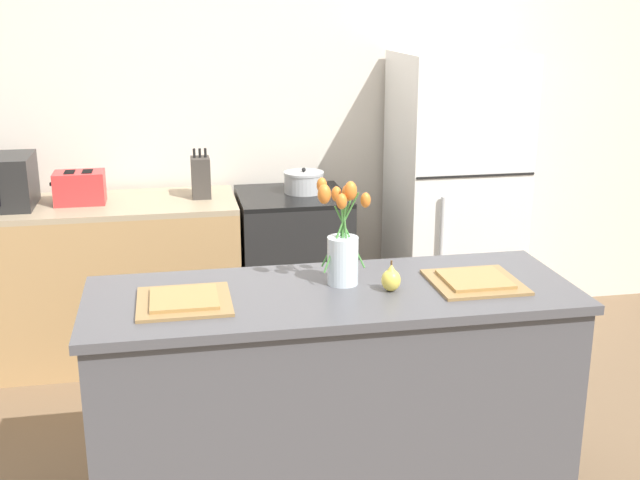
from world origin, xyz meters
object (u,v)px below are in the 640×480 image
pear_figurine (391,279)px  stove_range (293,270)px  plate_setting_left (184,300)px  knife_block (201,177)px  cooking_pot (304,182)px  flower_vase (342,245)px  plate_setting_right (475,281)px  refrigerator (454,198)px  toaster (80,188)px

pear_figurine → stove_range: bearing=93.8°
stove_range → plate_setting_left: plate_setting_left is taller
plate_setting_left → knife_block: size_ratio=1.22×
stove_range → cooking_pot: 0.51m
flower_vase → plate_setting_right: size_ratio=1.22×
cooking_pot → knife_block: size_ratio=0.83×
knife_block → stove_range: bearing=-3.2°
pear_figurine → plate_setting_right: (0.33, 0.02, -0.04)m
refrigerator → plate_setting_right: size_ratio=5.05×
stove_range → refrigerator: bearing=0.0°
toaster → knife_block: knife_block is taller
cooking_pot → plate_setting_right: bearing=-77.5°
flower_vase → cooking_pot: bearing=85.5°
stove_range → pear_figurine: bearing=-86.2°
refrigerator → plate_setting_left: bearing=-134.3°
refrigerator → cooking_pot: (-0.88, 0.03, 0.12)m
flower_vase → toaster: (-1.09, 1.54, -0.08)m
pear_figurine → knife_block: knife_block is taller
pear_figurine → refrigerator: bearing=62.9°
refrigerator → knife_block: (-1.45, 0.03, 0.18)m
flower_vase → plate_setting_left: bearing=-170.9°
refrigerator → toaster: (-2.09, 0.01, 0.15)m
plate_setting_left → cooking_pot: bearing=66.8°
plate_setting_left → knife_block: (0.14, 1.65, 0.09)m
stove_range → plate_setting_left: bearing=-111.5°
plate_setting_right → cooking_pot: (-0.37, 1.66, 0.04)m
refrigerator → pear_figurine: (-0.84, -1.64, 0.13)m
pear_figurine → plate_setting_right: bearing=2.6°
stove_range → refrigerator: 1.02m
plate_setting_right → toaster: (-1.58, 1.63, 0.06)m
plate_setting_left → knife_block: 1.66m
plate_setting_left → refrigerator: bearing=45.7°
pear_figurine → cooking_pot: size_ratio=0.52×
toaster → stove_range: bearing=-0.3°
plate_setting_right → knife_block: bearing=119.6°
toaster → cooking_pot: size_ratio=1.25×
toaster → flower_vase: bearing=-54.8°
plate_setting_right → knife_block: knife_block is taller
cooking_pot → refrigerator: bearing=-1.9°
plate_setting_left → cooking_pot: 1.80m
flower_vase → plate_setting_right: bearing=-10.9°
flower_vase → cooking_pot: 1.57m
pear_figurine → knife_block: 1.78m
stove_range → refrigerator: size_ratio=0.54×
plate_setting_left → cooking_pot: cooking_pot is taller
plate_setting_left → cooking_pot: (0.71, 1.66, 0.04)m
knife_block → flower_vase: bearing=-74.0°
flower_vase → cooking_pot: (0.12, 1.56, -0.11)m
flower_vase → toaster: bearing=125.2°
plate_setting_right → toaster: size_ratio=1.17×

